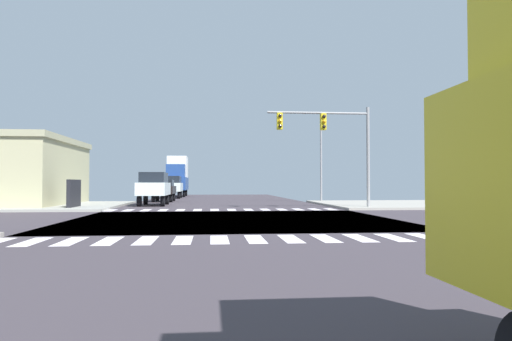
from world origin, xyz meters
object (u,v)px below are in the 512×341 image
object	(u,v)px
suv_farside_1	(154,186)
suv_outer_2	(172,185)
street_lamp	(318,147)
sedan_nearside_1	(164,189)
box_truck_queued_2	(177,175)
traffic_signal_mast	(329,133)

from	to	relation	value
suv_farside_1	suv_outer_2	xyz separation A→B (m)	(0.00, 16.03, 0.00)
street_lamp	suv_outer_2	xyz separation A→B (m)	(-12.90, 11.77, -3.17)
street_lamp	sedan_nearside_1	distance (m)	13.66
street_lamp	suv_outer_2	size ratio (longest dim) A/B	1.65
sedan_nearside_1	suv_outer_2	xyz separation A→B (m)	(-0.00, 8.88, 0.28)
box_truck_queued_2	suv_outer_2	xyz separation A→B (m)	(0.00, -7.11, -1.17)
traffic_signal_mast	sedan_nearside_1	xyz separation A→B (m)	(-11.24, 12.83, -3.53)
sedan_nearside_1	suv_farside_1	distance (m)	7.15
traffic_signal_mast	sedan_nearside_1	size ratio (longest dim) A/B	1.49
box_truck_queued_2	suv_outer_2	bearing A→B (deg)	90.00
traffic_signal_mast	street_lamp	size ratio (longest dim) A/B	0.84
box_truck_queued_2	traffic_signal_mast	bearing A→B (deg)	111.30
traffic_signal_mast	suv_farside_1	size ratio (longest dim) A/B	1.39
street_lamp	suv_outer_2	world-z (taller)	street_lamp
sedan_nearside_1	suv_outer_2	distance (m)	8.88
traffic_signal_mast	suv_farside_1	xyz separation A→B (m)	(-11.24, 5.68, -3.25)
street_lamp	box_truck_queued_2	world-z (taller)	street_lamp
suv_farside_1	suv_outer_2	distance (m)	16.03
sedan_nearside_1	suv_farside_1	bearing A→B (deg)	90.00
street_lamp	box_truck_queued_2	xyz separation A→B (m)	(-12.90, 18.88, -2.00)
traffic_signal_mast	suv_outer_2	distance (m)	24.66
street_lamp	suv_farside_1	xyz separation A→B (m)	(-12.90, -4.26, -3.17)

